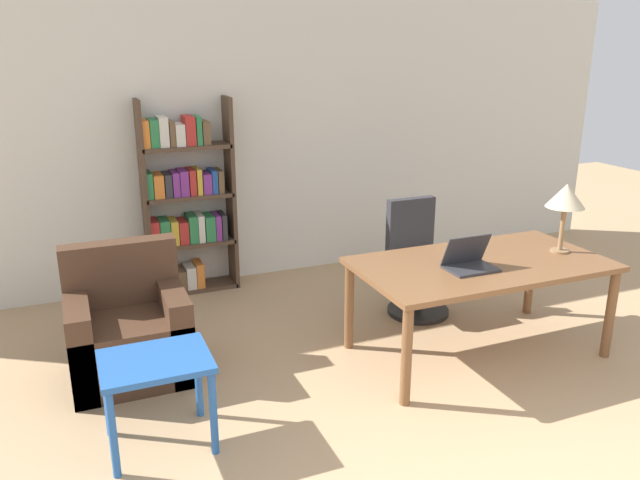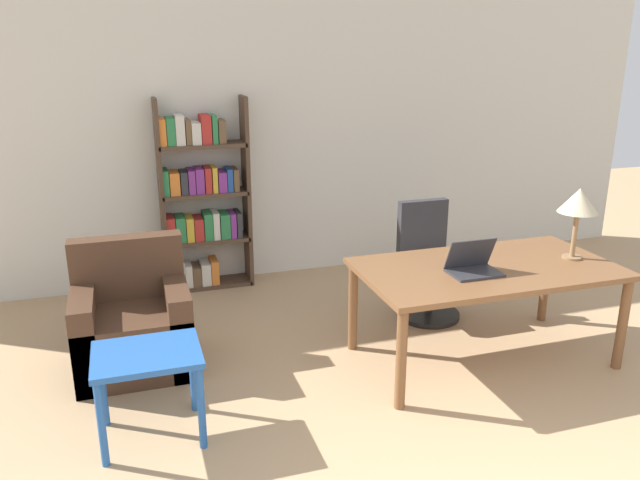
% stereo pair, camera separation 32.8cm
% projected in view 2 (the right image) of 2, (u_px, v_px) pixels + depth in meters
% --- Properties ---
extents(wall_back, '(8.00, 0.06, 2.70)m').
position_uv_depth(wall_back, '(280.00, 140.00, 6.04)').
color(wall_back, silver).
rests_on(wall_back, ground_plane).
extents(desk, '(1.83, 0.98, 0.72)m').
position_uv_depth(desk, '(487.00, 276.00, 4.46)').
color(desk, brown).
rests_on(desk, ground_plane).
extents(laptop, '(0.35, 0.24, 0.24)m').
position_uv_depth(laptop, '(473.00, 266.00, 4.29)').
color(laptop, '#2D2D33').
rests_on(laptop, desk).
extents(table_lamp, '(0.29, 0.29, 0.53)m').
position_uv_depth(table_lamp, '(579.00, 203.00, 4.48)').
color(table_lamp, olive).
rests_on(table_lamp, desk).
extents(office_chair, '(0.53, 0.53, 0.98)m').
position_uv_depth(office_chair, '(427.00, 267.00, 5.29)').
color(office_chair, black).
rests_on(office_chair, ground_plane).
extents(side_table_blue, '(0.61, 0.48, 0.55)m').
position_uv_depth(side_table_blue, '(148.00, 367.00, 3.59)').
color(side_table_blue, '#2356A3').
rests_on(side_table_blue, ground_plane).
extents(armchair, '(0.79, 0.69, 0.91)m').
position_uv_depth(armchair, '(133.00, 326.00, 4.45)').
color(armchair, '#472D1E').
rests_on(armchair, ground_plane).
extents(bookshelf, '(0.82, 0.28, 1.79)m').
position_uv_depth(bookshelf, '(201.00, 202.00, 5.79)').
color(bookshelf, '#4C3828').
rests_on(bookshelf, ground_plane).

